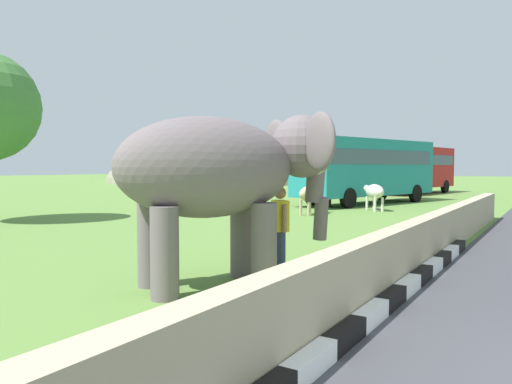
# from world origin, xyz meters

# --- Properties ---
(striped_curb) EXTENTS (16.20, 0.20, 0.24)m
(striped_curb) POSITION_xyz_m (-0.35, 3.26, 0.12)
(striped_curb) COLOR white
(striped_curb) RESTS_ON ground_plane
(barrier_parapet) EXTENTS (28.00, 0.36, 1.00)m
(barrier_parapet) POSITION_xyz_m (2.00, 3.56, 0.50)
(barrier_parapet) COLOR tan
(barrier_parapet) RESTS_ON ground_plane
(elephant) EXTENTS (3.95, 3.53, 2.99)m
(elephant) POSITION_xyz_m (1.78, 6.07, 1.97)
(elephant) COLOR #685C60
(elephant) RESTS_ON ground_plane
(person_handler) EXTENTS (0.50, 0.53, 1.66)m
(person_handler) POSITION_xyz_m (3.02, 5.72, 0.93)
(person_handler) COLOR navy
(person_handler) RESTS_ON ground_plane
(bus_teal) EXTENTS (10.14, 5.12, 3.50)m
(bus_teal) POSITION_xyz_m (20.98, 10.28, 2.08)
(bus_teal) COLOR teal
(bus_teal) RESTS_ON ground_plane
(bus_red) EXTENTS (9.01, 4.02, 3.50)m
(bus_red) POSITION_xyz_m (32.60, 10.48, 2.08)
(bus_red) COLOR #B21E1E
(bus_red) RESTS_ON ground_plane
(cow_near) EXTENTS (1.02, 1.92, 1.23)m
(cow_near) POSITION_xyz_m (18.31, 11.75, 0.87)
(cow_near) COLOR #473323
(cow_near) RESTS_ON ground_plane
(cow_mid) EXTENTS (1.89, 0.63, 1.23)m
(cow_mid) POSITION_xyz_m (13.71, 10.24, 0.87)
(cow_mid) COLOR tan
(cow_mid) RESTS_ON ground_plane
(cow_far) EXTENTS (1.68, 1.58, 1.23)m
(cow_far) POSITION_xyz_m (16.93, 8.50, 0.87)
(cow_far) COLOR beige
(cow_far) RESTS_ON ground_plane
(hill_east) EXTENTS (44.32, 35.45, 11.42)m
(hill_east) POSITION_xyz_m (55.00, 39.69, 0.00)
(hill_east) COLOR gray
(hill_east) RESTS_ON ground_plane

